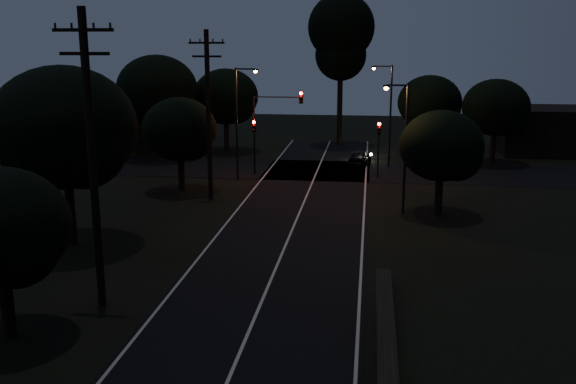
# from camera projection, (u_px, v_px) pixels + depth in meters

# --- Properties ---
(road_surface) EXTENTS (60.00, 70.00, 0.03)m
(road_surface) POSITION_uv_depth(u_px,v_px,m) (303.00, 205.00, 39.31)
(road_surface) COLOR black
(road_surface) RESTS_ON ground
(utility_pole_mid) EXTENTS (2.20, 0.30, 11.00)m
(utility_pole_mid) POSITION_uv_depth(u_px,v_px,m) (92.00, 157.00, 23.18)
(utility_pole_mid) COLOR black
(utility_pole_mid) RESTS_ON ground
(utility_pole_far) EXTENTS (2.20, 0.30, 10.50)m
(utility_pole_far) POSITION_uv_depth(u_px,v_px,m) (208.00, 113.00, 39.64)
(utility_pole_far) COLOR black
(utility_pole_far) RESTS_ON ground
(tree_left_b) EXTENTS (4.63, 4.63, 5.88)m
(tree_left_b) POSITION_uv_depth(u_px,v_px,m) (2.00, 231.00, 20.87)
(tree_left_b) COLOR black
(tree_left_b) RESTS_ON ground
(tree_left_c) EXTENTS (6.93, 6.93, 8.75)m
(tree_left_c) POSITION_uv_depth(u_px,v_px,m) (68.00, 131.00, 30.35)
(tree_left_c) COLOR black
(tree_left_c) RESTS_ON ground
(tree_left_d) EXTENTS (4.91, 4.91, 6.23)m
(tree_left_d) POSITION_uv_depth(u_px,v_px,m) (182.00, 131.00, 42.10)
(tree_left_d) COLOR black
(tree_left_d) RESTS_ON ground
(tree_far_nw) EXTENTS (5.86, 5.86, 7.42)m
(tree_far_nw) POSITION_uv_depth(u_px,v_px,m) (228.00, 98.00, 57.40)
(tree_far_nw) COLOR black
(tree_far_nw) RESTS_ON ground
(tree_far_w) EXTENTS (6.83, 6.83, 8.70)m
(tree_far_w) POSITION_uv_depth(u_px,v_px,m) (159.00, 91.00, 53.95)
(tree_far_w) COLOR black
(tree_far_w) RESTS_ON ground
(tree_far_ne) EXTENTS (5.50, 5.50, 6.96)m
(tree_far_ne) POSITION_uv_depth(u_px,v_px,m) (432.00, 104.00, 55.24)
(tree_far_ne) COLOR black
(tree_far_ne) RESTS_ON ground
(tree_far_e) EXTENTS (5.40, 5.40, 6.85)m
(tree_far_e) POSITION_uv_depth(u_px,v_px,m) (498.00, 109.00, 51.74)
(tree_far_e) COLOR black
(tree_far_e) RESTS_ON ground
(tree_right_a) EXTENTS (4.76, 4.76, 6.05)m
(tree_right_a) POSITION_uv_depth(u_px,v_px,m) (445.00, 148.00, 36.22)
(tree_right_a) COLOR black
(tree_right_a) RESTS_ON ground
(tall_pine) EXTENTS (6.23, 6.23, 14.16)m
(tall_pine) POSITION_uv_depth(u_px,v_px,m) (341.00, 36.00, 59.88)
(tall_pine) COLOR black
(tall_pine) RESTS_ON ground
(building_left) EXTENTS (10.00, 8.00, 4.40)m
(building_left) POSITION_uv_depth(u_px,v_px,m) (119.00, 122.00, 61.44)
(building_left) COLOR black
(building_left) RESTS_ON ground
(building_right) EXTENTS (9.00, 7.00, 4.00)m
(building_right) POSITION_uv_depth(u_px,v_px,m) (550.00, 130.00, 57.48)
(building_right) COLOR black
(building_right) RESTS_ON ground
(signal_left) EXTENTS (0.28, 0.35, 4.10)m
(signal_left) POSITION_uv_depth(u_px,v_px,m) (254.00, 137.00, 47.79)
(signal_left) COLOR black
(signal_left) RESTS_ON ground
(signal_right) EXTENTS (0.28, 0.35, 4.10)m
(signal_right) POSITION_uv_depth(u_px,v_px,m) (379.00, 139.00, 46.64)
(signal_right) COLOR black
(signal_right) RESTS_ON ground
(signal_mast) EXTENTS (3.70, 0.35, 6.25)m
(signal_mast) POSITION_uv_depth(u_px,v_px,m) (277.00, 117.00, 47.24)
(signal_mast) COLOR black
(signal_mast) RESTS_ON ground
(streetlight_a) EXTENTS (1.66, 0.26, 8.00)m
(streetlight_a) POSITION_uv_depth(u_px,v_px,m) (239.00, 116.00, 45.54)
(streetlight_a) COLOR black
(streetlight_a) RESTS_ON ground
(streetlight_b) EXTENTS (1.66, 0.26, 8.00)m
(streetlight_b) POSITION_uv_depth(u_px,v_px,m) (388.00, 109.00, 50.01)
(streetlight_b) COLOR black
(streetlight_b) RESTS_ON ground
(streetlight_c) EXTENTS (1.46, 0.26, 7.50)m
(streetlight_c) POSITION_uv_depth(u_px,v_px,m) (403.00, 139.00, 36.50)
(streetlight_c) COLOR black
(streetlight_c) RESTS_ON ground
(car) EXTENTS (2.06, 3.78, 1.22)m
(car) POSITION_uv_depth(u_px,v_px,m) (360.00, 158.00, 51.75)
(car) COLOR black
(car) RESTS_ON ground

